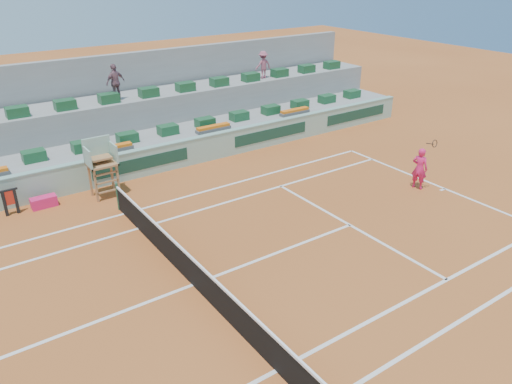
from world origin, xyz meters
The scene contains 16 objects.
ground centered at (0.00, 0.00, 0.00)m, with size 90.00×90.00×0.00m, color #994A1D.
seating_tier_lower centered at (0.00, 10.70, 0.60)m, with size 36.00×4.00×1.20m, color gray.
seating_tier_upper centered at (0.00, 12.30, 1.30)m, with size 36.00×2.40×2.60m, color gray.
stadium_back_wall centered at (0.00, 13.90, 2.20)m, with size 36.00×0.40×4.40m, color gray.
player_bag centered at (-2.31, 7.80, 0.21)m, with size 0.95×0.42×0.42m, color #E31D5E.
spectator_mid centered at (2.49, 11.93, 3.46)m, with size 1.00×0.42×1.71m, color #7C535E.
spectator_right centered at (10.96, 11.86, 3.35)m, with size 0.97×0.56×1.50m, color #994C5F.
court_lines centered at (0.00, 0.00, 0.01)m, with size 23.89×11.09×0.01m.
tennis_net centered at (0.00, 0.00, 0.53)m, with size 0.10×11.97×1.10m.
advertising_hoarding centered at (0.02, 8.50, 0.63)m, with size 36.00×0.34×1.26m.
umpire_chair centered at (0.00, 7.50, 1.54)m, with size 1.10×0.90×2.40m.
seat_row_lower centered at (0.00, 9.80, 1.42)m, with size 32.90×0.60×0.44m.
seat_row_upper centered at (0.00, 11.70, 2.82)m, with size 32.90×0.60×0.44m.
flower_planters centered at (-1.50, 9.00, 1.33)m, with size 26.80×0.36×0.28m.
towel_rack centered at (-3.44, 7.83, 0.60)m, with size 0.66×0.11×1.03m.
tennis_player centered at (11.00, 0.74, 0.89)m, with size 0.60×0.93×2.28m.
Camera 1 is at (-5.38, -11.05, 8.76)m, focal length 35.00 mm.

